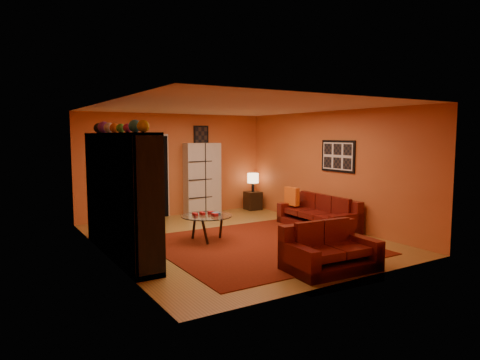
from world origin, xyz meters
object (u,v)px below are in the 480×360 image
table_lamp (253,179)px  sofa (320,215)px  tv (123,199)px  storage_cabinet (202,179)px  loveseat (328,251)px  side_table (253,201)px  entertainment_unit (120,195)px  coffee_table (207,218)px  bowl_chair (137,212)px

table_lamp → sofa: bearing=-90.4°
tv → table_lamp: 5.12m
storage_cabinet → loveseat: bearing=-91.8°
tv → loveseat: tv is taller
side_table → tv: bearing=-148.7°
entertainment_unit → loveseat: 3.57m
tv → side_table: (4.38, 2.66, -0.74)m
tv → coffee_table: tv is taller
tv → side_table: bearing=-58.7°
loveseat → side_table: 5.39m
sofa → side_table: size_ratio=4.03×
entertainment_unit → side_table: entertainment_unit is taller
sofa → coffee_table: (-2.69, 0.27, 0.17)m
bowl_chair → table_lamp: (3.34, 0.12, 0.59)m
loveseat → sofa: bearing=-36.3°
sofa → bowl_chair: (-3.32, 2.65, -0.01)m
coffee_table → bowl_chair: (-0.63, 2.38, -0.18)m
entertainment_unit → loveseat: bearing=-44.0°
coffee_table → bowl_chair: bearing=104.8°
side_table → loveseat: bearing=-110.9°
entertainment_unit → bowl_chair: entertainment_unit is taller
tv → storage_cabinet: bearing=-45.6°
entertainment_unit → tv: size_ratio=3.25×
coffee_table → bowl_chair: bowl_chair is taller
coffee_table → storage_cabinet: bearing=65.2°
sofa → table_lamp: 2.82m
loveseat → storage_cabinet: size_ratio=0.78×
tv → side_table: tv is taller
sofa → bowl_chair: bearing=143.6°
bowl_chair → side_table: size_ratio=1.25×
bowl_chair → coffee_table: bearing=-75.2°
side_table → coffee_table: bearing=-137.4°
sofa → storage_cabinet: bearing=118.5°
entertainment_unit → sofa: bearing=-1.9°
coffee_table → table_lamp: (2.71, 2.50, 0.41)m
entertainment_unit → side_table: bearing=30.6°
coffee_table → storage_cabinet: 2.99m
bowl_chair → side_table: bearing=2.0°
storage_cabinet → side_table: bearing=-4.0°
tv → side_table: size_ratio=1.84×
storage_cabinet → table_lamp: (1.48, -0.18, -0.06)m
loveseat → bowl_chair: (-1.42, 4.92, -0.01)m
entertainment_unit → table_lamp: 5.15m
side_table → table_lamp: (0.00, -0.00, 0.61)m
loveseat → coffee_table: (-0.79, 2.54, 0.17)m
storage_cabinet → table_lamp: storage_cabinet is taller
storage_cabinet → table_lamp: 1.49m
coffee_table → table_lamp: 3.71m
tv → loveseat: (2.46, -2.38, -0.70)m
entertainment_unit → table_lamp: entertainment_unit is taller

